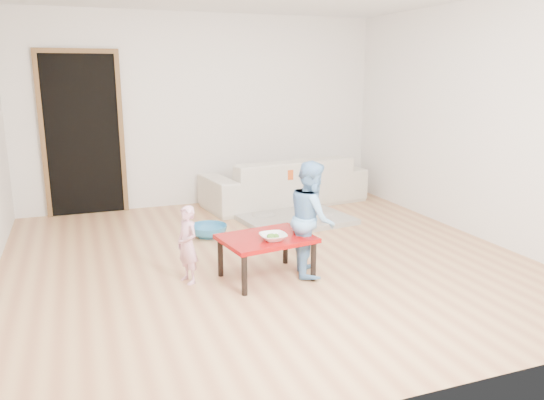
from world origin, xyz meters
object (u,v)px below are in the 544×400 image
basin (208,231)px  bowl (273,237)px  child_pink (187,245)px  child_blue (312,218)px  red_table (266,257)px  sofa (284,181)px

basin → bowl: bearing=-81.9°
child_pink → basin: size_ratio=1.65×
child_blue → bowl: bearing=120.8°
red_table → child_blue: child_blue is taller
red_table → bowl: bowl is taller
sofa → basin: sofa is taller
red_table → bowl: bearing=-80.8°
sofa → child_blue: child_blue is taller
sofa → basin: size_ratio=5.36×
child_pink → child_blue: child_blue is taller
bowl → basin: bowl is taller
basin → sofa: bearing=39.6°
sofa → red_table: size_ratio=2.88×
child_blue → red_table: bearing=104.6°
child_pink → child_blue: 1.15m
sofa → red_table: bearing=57.6°
red_table → child_blue: size_ratio=0.75×
red_table → bowl: size_ratio=3.38×
red_table → sofa: bearing=65.0°
sofa → bowl: (-1.17, -2.66, 0.09)m
bowl → basin: (-0.22, 1.52, -0.36)m
red_table → bowl: (0.02, -0.12, 0.23)m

